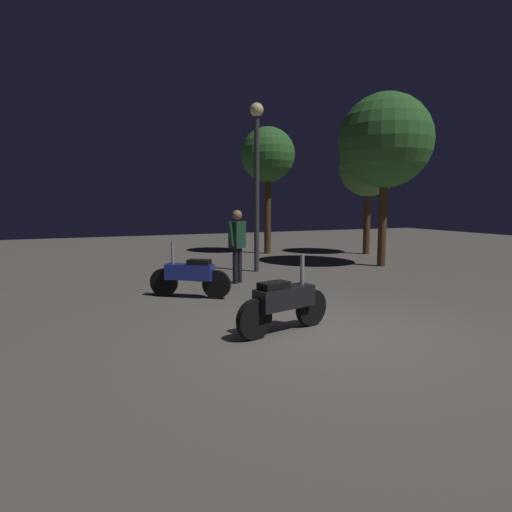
# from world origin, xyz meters

# --- Properties ---
(ground_plane) EXTENTS (40.00, 40.00, 0.00)m
(ground_plane) POSITION_xyz_m (0.00, 0.00, 0.00)
(ground_plane) COLOR #605951
(motorcycle_black_foreground) EXTENTS (1.63, 0.53, 1.11)m
(motorcycle_black_foreground) POSITION_xyz_m (-0.56, 0.40, 0.44)
(motorcycle_black_foreground) COLOR black
(motorcycle_black_foreground) RESTS_ON ground_plane
(motorcycle_blue_parked_left) EXTENTS (1.40, 1.06, 1.11)m
(motorcycle_blue_parked_left) POSITION_xyz_m (-1.16, 3.23, 0.44)
(motorcycle_blue_parked_left) COLOR black
(motorcycle_blue_parked_left) RESTS_ON ground_plane
(person_rider_beside) EXTENTS (0.61, 0.42, 1.69)m
(person_rider_beside) POSITION_xyz_m (0.27, 4.30, 1.01)
(person_rider_beside) COLOR black
(person_rider_beside) RESTS_ON ground_plane
(streetlamp_far) EXTENTS (0.36, 0.36, 4.44)m
(streetlamp_far) POSITION_xyz_m (1.38, 5.68, 2.87)
(streetlamp_far) COLOR #38383D
(streetlamp_far) RESTS_ON ground_plane
(tree_left_bg) EXTENTS (2.67, 2.67, 4.96)m
(tree_left_bg) POSITION_xyz_m (5.16, 5.12, 3.60)
(tree_left_bg) COLOR #4C331E
(tree_left_bg) RESTS_ON ground_plane
(tree_center_bg) EXTENTS (1.95, 1.95, 4.55)m
(tree_center_bg) POSITION_xyz_m (3.49, 9.39, 3.53)
(tree_center_bg) COLOR #4C331E
(tree_center_bg) RESTS_ON ground_plane
(tree_right_bg) EXTENTS (2.07, 2.07, 4.15)m
(tree_right_bg) POSITION_xyz_m (6.70, 7.79, 3.08)
(tree_right_bg) COLOR #4C331E
(tree_right_bg) RESTS_ON ground_plane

